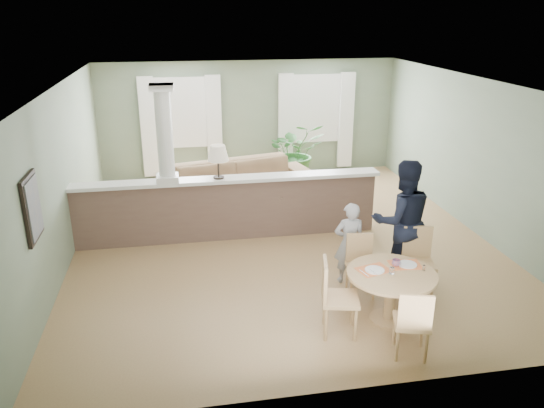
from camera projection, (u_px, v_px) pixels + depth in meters
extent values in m
plane|color=tan|center=(281.00, 238.00, 9.34)|extent=(8.00, 8.00, 0.00)
cube|color=gray|center=(250.00, 119.00, 12.57)|extent=(7.00, 0.02, 2.70)
cube|color=gray|center=(63.00, 176.00, 8.30)|extent=(0.02, 8.00, 2.70)
cube|color=gray|center=(474.00, 155.00, 9.45)|extent=(0.02, 8.00, 2.70)
cube|color=gray|center=(360.00, 276.00, 5.18)|extent=(7.00, 0.02, 2.70)
cube|color=white|center=(283.00, 83.00, 8.41)|extent=(7.00, 8.00, 0.02)
cube|color=white|center=(181.00, 113.00, 12.21)|extent=(1.10, 0.02, 1.50)
cube|color=white|center=(181.00, 113.00, 12.18)|extent=(1.22, 0.04, 1.62)
cube|color=white|center=(316.00, 108.00, 12.73)|extent=(1.10, 0.02, 1.50)
cube|color=white|center=(316.00, 109.00, 12.71)|extent=(1.22, 0.04, 1.62)
cube|color=white|center=(149.00, 128.00, 12.11)|extent=(0.35, 0.10, 2.30)
cube|color=white|center=(214.00, 125.00, 12.35)|extent=(0.35, 0.10, 2.30)
cube|color=white|center=(286.00, 123.00, 12.63)|extent=(0.35, 0.10, 2.30)
cube|color=white|center=(346.00, 120.00, 12.88)|extent=(0.35, 0.10, 2.30)
cube|color=black|center=(32.00, 208.00, 6.39)|extent=(0.04, 0.62, 0.82)
cube|color=#6B635A|center=(34.00, 208.00, 6.39)|extent=(0.02, 0.52, 0.72)
cube|color=brown|center=(229.00, 210.00, 9.20)|extent=(5.20, 0.22, 1.05)
cube|color=white|center=(228.00, 179.00, 9.00)|extent=(5.32, 0.36, 0.06)
cube|color=white|center=(168.00, 178.00, 8.81)|extent=(0.36, 0.36, 0.10)
cylinder|color=white|center=(164.00, 134.00, 8.55)|extent=(0.26, 0.26, 1.39)
cube|color=white|center=(161.00, 87.00, 8.30)|extent=(0.38, 0.38, 0.10)
cylinder|color=black|center=(219.00, 177.00, 8.96)|extent=(0.18, 0.18, 0.03)
cylinder|color=black|center=(218.00, 169.00, 8.91)|extent=(0.03, 0.03, 0.28)
cone|color=beige|center=(218.00, 153.00, 8.82)|extent=(0.36, 0.36, 0.26)
imported|color=#856348|center=(239.00, 186.00, 10.67)|extent=(3.33, 1.91, 0.91)
imported|color=#295C24|center=(296.00, 152.00, 12.21)|extent=(1.32, 1.16, 1.40)
cylinder|color=tan|center=(388.00, 319.00, 6.89)|extent=(0.48, 0.48, 0.04)
cylinder|color=tan|center=(390.00, 297.00, 6.78)|extent=(0.13, 0.13, 0.61)
cylinder|color=tan|center=(392.00, 274.00, 6.67)|extent=(1.13, 1.13, 0.04)
cube|color=#E35233|center=(373.00, 270.00, 6.74)|extent=(0.46, 0.39, 0.01)
cube|color=#E35233|center=(405.00, 265.00, 6.87)|extent=(0.43, 0.33, 0.01)
cylinder|color=white|center=(375.00, 270.00, 6.71)|extent=(0.25, 0.25, 0.01)
cylinder|color=white|center=(407.00, 264.00, 6.86)|extent=(0.25, 0.25, 0.01)
cylinder|color=white|center=(392.00, 270.00, 6.62)|extent=(0.07, 0.07, 0.08)
cube|color=silver|center=(373.00, 272.00, 6.65)|extent=(0.06, 0.16, 0.00)
cube|color=silver|center=(364.00, 273.00, 6.64)|extent=(0.06, 0.20, 0.00)
cylinder|color=white|center=(424.00, 268.00, 6.72)|extent=(0.04, 0.04, 0.07)
cylinder|color=silver|center=(424.00, 265.00, 6.70)|extent=(0.04, 0.04, 0.01)
imported|color=#266BB3|center=(396.00, 263.00, 6.83)|extent=(0.14, 0.14, 0.09)
cube|color=tan|center=(361.00, 268.00, 7.37)|extent=(0.44, 0.44, 0.05)
cylinder|color=tan|center=(351.00, 288.00, 7.29)|extent=(0.04, 0.04, 0.40)
cylinder|color=tan|center=(374.00, 287.00, 7.31)|extent=(0.04, 0.04, 0.40)
cylinder|color=tan|center=(347.00, 277.00, 7.59)|extent=(0.04, 0.04, 0.40)
cylinder|color=tan|center=(369.00, 276.00, 7.61)|extent=(0.04, 0.04, 0.40)
cube|color=tan|center=(359.00, 247.00, 7.46)|extent=(0.37, 0.08, 0.43)
cube|color=tan|center=(419.00, 264.00, 7.40)|extent=(0.51, 0.51, 0.05)
cylinder|color=tan|center=(407.00, 285.00, 7.32)|extent=(0.04, 0.04, 0.44)
cylinder|color=tan|center=(433.00, 285.00, 7.31)|extent=(0.04, 0.04, 0.44)
cylinder|color=tan|center=(402.00, 273.00, 7.65)|extent=(0.04, 0.04, 0.44)
cylinder|color=tan|center=(426.00, 273.00, 7.64)|extent=(0.04, 0.04, 0.44)
cube|color=tan|center=(417.00, 241.00, 7.49)|extent=(0.41, 0.12, 0.47)
cube|color=tan|center=(412.00, 322.00, 6.08)|extent=(0.50, 0.50, 0.05)
cylinder|color=tan|center=(422.00, 332.00, 6.29)|extent=(0.04, 0.04, 0.41)
cylinder|color=tan|center=(394.00, 330.00, 6.33)|extent=(0.04, 0.04, 0.41)
cylinder|color=tan|center=(426.00, 348.00, 5.99)|extent=(0.04, 0.04, 0.41)
cylinder|color=tan|center=(397.00, 346.00, 6.02)|extent=(0.04, 0.04, 0.41)
cube|color=tan|center=(416.00, 313.00, 5.83)|extent=(0.37, 0.15, 0.44)
cube|color=tan|center=(340.00, 299.00, 6.48)|extent=(0.53, 0.53, 0.05)
cylinder|color=tan|center=(356.00, 325.00, 6.39)|extent=(0.04, 0.04, 0.45)
cylinder|color=tan|center=(352.00, 309.00, 6.72)|extent=(0.04, 0.04, 0.45)
cylinder|color=tan|center=(326.00, 324.00, 6.40)|extent=(0.04, 0.04, 0.45)
cylinder|color=tan|center=(324.00, 308.00, 6.74)|extent=(0.04, 0.04, 0.45)
cube|color=tan|center=(325.00, 279.00, 6.39)|extent=(0.13, 0.42, 0.48)
imported|color=#99989D|center=(349.00, 243.00, 7.67)|extent=(0.46, 0.32, 1.23)
imported|color=black|center=(402.00, 221.00, 7.67)|extent=(0.92, 0.74, 1.84)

